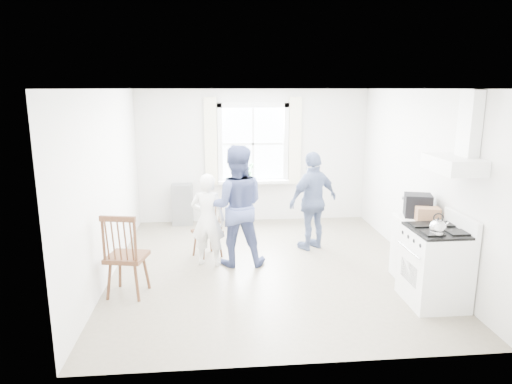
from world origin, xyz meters
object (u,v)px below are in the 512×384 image
at_px(windsor_chair_b, 122,247).
at_px(person_mid, 236,206).
at_px(low_cabinet, 416,249).
at_px(gas_stove, 435,266).
at_px(windsor_chair_a, 210,224).
at_px(person_right, 313,201).
at_px(stereo_stack, 418,205).
at_px(person_left, 208,220).

distance_m(windsor_chair_b, person_mid, 1.82).
bearing_deg(windsor_chair_b, low_cabinet, 3.37).
relative_size(gas_stove, windsor_chair_a, 1.23).
distance_m(person_mid, person_right, 1.41).
relative_size(windsor_chair_a, windsor_chair_b, 0.82).
bearing_deg(windsor_chair_a, gas_stove, -32.73).
distance_m(low_cabinet, person_right, 1.83).
bearing_deg(person_mid, windsor_chair_a, -29.88).
bearing_deg(stereo_stack, person_left, 164.80).
height_order(windsor_chair_a, person_left, person_left).
distance_m(low_cabinet, person_mid, 2.60).
relative_size(low_cabinet, person_right, 0.55).
height_order(gas_stove, windsor_chair_a, gas_stove).
bearing_deg(gas_stove, person_left, 151.43).
height_order(gas_stove, person_mid, person_mid).
height_order(low_cabinet, windsor_chair_a, windsor_chair_a).
relative_size(windsor_chair_a, person_mid, 0.50).
bearing_deg(gas_stove, person_mid, 147.33).
distance_m(low_cabinet, windsor_chair_a, 3.03).
bearing_deg(gas_stove, person_right, 117.27).
bearing_deg(windsor_chair_a, low_cabinet, -20.77).
xyz_separation_m(low_cabinet, windsor_chair_a, (-2.83, 1.07, 0.10)).
bearing_deg(windsor_chair_a, person_left, -96.35).
height_order(gas_stove, low_cabinet, gas_stove).
xyz_separation_m(gas_stove, person_left, (-2.79, 1.52, 0.22)).
xyz_separation_m(low_cabinet, stereo_stack, (0.00, 0.04, 0.60)).
bearing_deg(person_right, person_mid, -4.91).
bearing_deg(person_left, person_mid, -166.36).
bearing_deg(person_mid, low_cabinet, 164.67).
height_order(low_cabinet, person_right, person_right).
bearing_deg(person_right, windsor_chair_b, 1.54).
xyz_separation_m(stereo_stack, person_left, (-2.86, 0.78, -0.35)).
bearing_deg(stereo_stack, person_right, 130.43).
bearing_deg(gas_stove, windsor_chair_a, 147.27).
bearing_deg(stereo_stack, windsor_chair_b, -176.03).
bearing_deg(stereo_stack, person_mid, 162.36).
distance_m(windsor_chair_a, person_left, 0.30).
distance_m(gas_stove, person_left, 3.18).
height_order(stereo_stack, windsor_chair_a, stereo_stack).
relative_size(person_left, person_mid, 0.78).
bearing_deg(stereo_stack, low_cabinet, -91.25).
distance_m(low_cabinet, person_left, 2.98).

